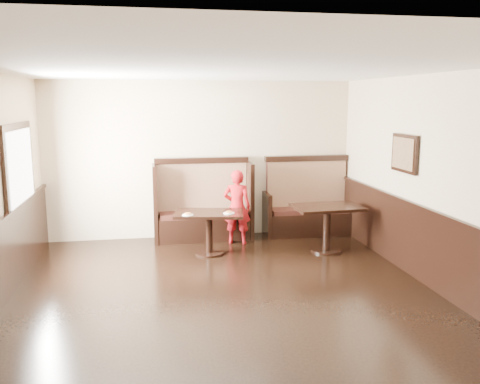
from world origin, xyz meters
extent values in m
plane|color=black|center=(0.00, 0.00, 0.00)|extent=(7.00, 7.00, 0.00)
plane|color=#C8B391|center=(0.00, 3.50, 1.40)|extent=(5.50, 0.00, 5.50)
plane|color=#C8B391|center=(0.00, -3.50, 1.40)|extent=(5.50, 0.00, 5.50)
plane|color=#C8B391|center=(2.75, 0.00, 1.40)|extent=(0.00, 7.00, 7.00)
plane|color=white|center=(0.00, 0.00, 2.80)|extent=(7.00, 7.00, 0.00)
cube|color=black|center=(2.72, 0.00, 0.50)|extent=(0.05, 6.90, 1.00)
cube|color=black|center=(-2.71, 1.90, 1.55)|extent=(0.05, 1.50, 1.20)
cube|color=white|center=(-2.69, 1.90, 1.55)|extent=(0.01, 1.30, 1.00)
cube|color=black|center=(2.71, 1.20, 1.70)|extent=(0.04, 0.70, 0.55)
cube|color=olive|center=(2.69, 1.20, 1.70)|extent=(0.01, 0.60, 0.45)
cube|color=black|center=(0.00, 3.22, 0.21)|extent=(1.60, 0.50, 0.42)
cube|color=#341610|center=(0.00, 3.22, 0.46)|extent=(1.54, 0.46, 0.09)
cube|color=#54101C|center=(0.00, 3.43, 0.90)|extent=(1.60, 0.12, 0.92)
cube|color=black|center=(0.00, 3.43, 1.40)|extent=(1.68, 0.16, 0.10)
cube|color=black|center=(-0.84, 3.32, 0.68)|extent=(0.07, 0.72, 1.36)
cube|color=black|center=(0.84, 3.32, 0.68)|extent=(0.07, 0.72, 1.36)
cube|color=black|center=(1.95, 3.22, 0.21)|extent=(1.50, 0.50, 0.42)
cube|color=#341610|center=(1.95, 3.22, 0.46)|extent=(1.44, 0.46, 0.09)
cube|color=#54101C|center=(1.95, 3.43, 0.90)|extent=(1.50, 0.12, 0.92)
cube|color=black|center=(1.95, 3.43, 1.40)|extent=(1.58, 0.16, 0.10)
cube|color=black|center=(1.16, 3.32, 0.40)|extent=(0.07, 0.72, 0.80)
cube|color=black|center=(2.74, 3.32, 0.40)|extent=(0.07, 0.72, 0.80)
cube|color=black|center=(0.00, 2.34, 0.67)|extent=(1.18, 0.85, 0.05)
cylinder|color=black|center=(0.00, 2.34, 0.32)|extent=(0.11, 0.11, 0.63)
cylinder|color=black|center=(0.00, 2.34, 0.01)|extent=(0.47, 0.47, 0.03)
cube|color=black|center=(1.92, 2.15, 0.73)|extent=(1.13, 0.78, 0.05)
cylinder|color=black|center=(1.92, 2.15, 0.36)|extent=(0.12, 0.12, 0.69)
cylinder|color=black|center=(1.92, 2.15, 0.01)|extent=(0.52, 0.52, 0.03)
imported|color=#A31117|center=(0.54, 2.86, 0.65)|extent=(0.54, 0.43, 1.29)
cylinder|color=white|center=(-0.35, 2.19, 0.70)|extent=(0.18, 0.18, 0.01)
cylinder|color=tan|center=(-0.35, 2.19, 0.71)|extent=(0.11, 0.11, 0.01)
cylinder|color=#EABA54|center=(-0.35, 2.19, 0.72)|extent=(0.10, 0.10, 0.01)
cylinder|color=white|center=(0.30, 2.19, 0.70)|extent=(0.18, 0.18, 0.01)
cylinder|color=tan|center=(0.30, 2.19, 0.71)|extent=(0.11, 0.11, 0.01)
cylinder|color=#EABA54|center=(0.30, 2.19, 0.72)|extent=(0.10, 0.10, 0.01)
camera|label=1|loc=(-0.90, -5.56, 2.45)|focal=38.00mm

